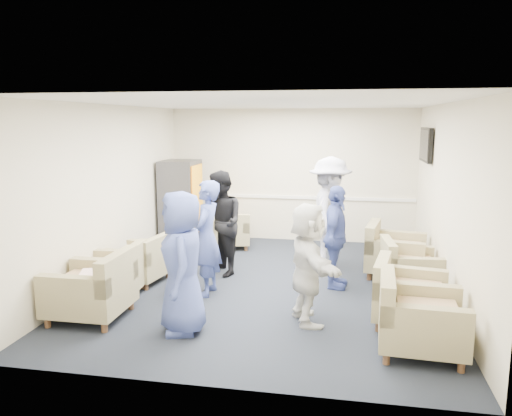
% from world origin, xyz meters
% --- Properties ---
extents(floor, '(6.00, 6.00, 0.00)m').
position_xyz_m(floor, '(0.00, 0.00, 0.00)').
color(floor, black).
rests_on(floor, ground).
extents(ceiling, '(6.00, 6.00, 0.00)m').
position_xyz_m(ceiling, '(0.00, 0.00, 2.70)').
color(ceiling, silver).
rests_on(ceiling, back_wall).
extents(back_wall, '(5.00, 0.02, 2.70)m').
position_xyz_m(back_wall, '(0.00, 3.00, 1.35)').
color(back_wall, beige).
rests_on(back_wall, floor).
extents(front_wall, '(5.00, 0.02, 2.70)m').
position_xyz_m(front_wall, '(0.00, -3.00, 1.35)').
color(front_wall, beige).
rests_on(front_wall, floor).
extents(left_wall, '(0.02, 6.00, 2.70)m').
position_xyz_m(left_wall, '(-2.50, 0.00, 1.35)').
color(left_wall, beige).
rests_on(left_wall, floor).
extents(right_wall, '(0.02, 6.00, 2.70)m').
position_xyz_m(right_wall, '(2.50, 0.00, 1.35)').
color(right_wall, beige).
rests_on(right_wall, floor).
extents(chair_rail, '(4.98, 0.04, 0.06)m').
position_xyz_m(chair_rail, '(0.00, 2.98, 0.90)').
color(chair_rail, white).
rests_on(chair_rail, back_wall).
extents(tv, '(0.10, 1.00, 0.58)m').
position_xyz_m(tv, '(2.44, 1.80, 2.05)').
color(tv, black).
rests_on(tv, right_wall).
extents(armchair_left_near, '(0.91, 0.91, 0.73)m').
position_xyz_m(armchair_left_near, '(-1.93, -1.67, 0.36)').
color(armchair_left_near, '#8C815A').
rests_on(armchair_left_near, floor).
extents(armchair_left_mid, '(0.86, 0.86, 0.64)m').
position_xyz_m(armchair_left_mid, '(-2.04, -0.86, 0.32)').
color(armchair_left_mid, '#8C815A').
rests_on(armchair_left_mid, floor).
extents(armchair_left_far, '(0.89, 0.89, 0.62)m').
position_xyz_m(armchair_left_far, '(-1.94, -0.20, 0.31)').
color(armchair_left_far, '#8C815A').
rests_on(armchair_left_far, floor).
extents(armchair_right_near, '(0.93, 0.93, 0.71)m').
position_xyz_m(armchair_right_near, '(1.90, -1.90, 0.35)').
color(armchair_right_near, '#8C815A').
rests_on(armchair_right_near, floor).
extents(armchair_right_midnear, '(0.97, 0.97, 0.67)m').
position_xyz_m(armchair_right_midnear, '(1.88, -1.13, 0.34)').
color(armchair_right_midnear, '#8C815A').
rests_on(armchair_right_midnear, floor).
extents(armchair_right_midfar, '(0.87, 0.87, 0.64)m').
position_xyz_m(armchair_right_midfar, '(2.02, 0.13, 0.32)').
color(armchair_right_midfar, '#8C815A').
rests_on(armchair_right_midfar, floor).
extents(armchair_right_far, '(1.03, 1.03, 0.71)m').
position_xyz_m(armchair_right_far, '(1.87, 0.84, 0.36)').
color(armchair_right_far, '#8C815A').
rests_on(armchair_right_far, floor).
extents(armchair_corner, '(0.88, 0.88, 0.60)m').
position_xyz_m(armchair_corner, '(-1.08, 2.11, 0.30)').
color(armchair_corner, '#8C815A').
rests_on(armchair_corner, floor).
extents(vending_machine, '(0.69, 0.80, 1.69)m').
position_xyz_m(vending_machine, '(-2.09, 2.16, 0.85)').
color(vending_machine, '#45454C').
rests_on(vending_machine, floor).
extents(backpack, '(0.29, 0.22, 0.48)m').
position_xyz_m(backpack, '(-1.15, -0.57, 0.25)').
color(backpack, black).
rests_on(backpack, floor).
extents(pillow, '(0.42, 0.48, 0.12)m').
position_xyz_m(pillow, '(-1.95, -1.67, 0.54)').
color(pillow, white).
rests_on(pillow, armchair_left_near).
extents(person_front_left, '(0.78, 0.95, 1.67)m').
position_xyz_m(person_front_left, '(-0.72, -1.84, 0.84)').
color(person_front_left, '#42529F').
rests_on(person_front_left, floor).
extents(person_mid_left, '(0.40, 0.61, 1.64)m').
position_xyz_m(person_mid_left, '(-0.80, -0.54, 0.82)').
color(person_mid_left, '#42529F').
rests_on(person_mid_left, floor).
extents(person_back_left, '(1.00, 1.04, 1.68)m').
position_xyz_m(person_back_left, '(-0.84, 0.40, 0.84)').
color(person_back_left, black).
rests_on(person_back_left, floor).
extents(person_back_right, '(0.74, 1.23, 1.88)m').
position_xyz_m(person_back_right, '(0.86, 1.06, 0.94)').
color(person_back_right, silver).
rests_on(person_back_right, floor).
extents(person_mid_right, '(0.47, 0.93, 1.53)m').
position_xyz_m(person_mid_right, '(0.99, 0.08, 0.77)').
color(person_mid_right, '#42529F').
rests_on(person_mid_right, floor).
extents(person_front_right, '(0.87, 1.46, 1.50)m').
position_xyz_m(person_front_right, '(0.69, -1.30, 0.75)').
color(person_front_right, silver).
rests_on(person_front_right, floor).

